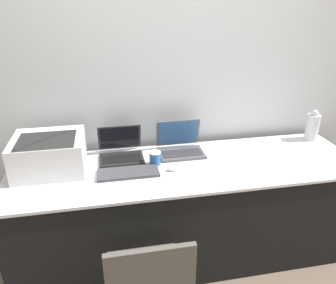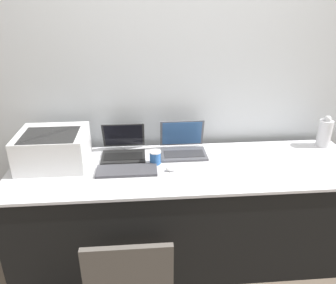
% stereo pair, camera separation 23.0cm
% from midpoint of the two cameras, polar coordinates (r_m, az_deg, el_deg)
% --- Properties ---
extents(wall_back, '(8.00, 0.05, 2.60)m').
position_cam_midpoint_polar(wall_back, '(2.62, 4.85, 10.71)').
color(wall_back, silver).
rests_on(wall_back, ground_plane).
extents(table, '(2.53, 0.76, 0.79)m').
position_cam_midpoint_polar(table, '(2.58, 5.86, -11.98)').
color(table, black).
rests_on(table, ground_plane).
extents(printer, '(0.47, 0.41, 0.24)m').
position_cam_midpoint_polar(printer, '(2.44, -16.89, -0.94)').
color(printer, silver).
rests_on(printer, table).
extents(laptop_left, '(0.33, 0.31, 0.23)m').
position_cam_midpoint_polar(laptop_left, '(2.50, -5.18, -1.24)').
color(laptop_left, black).
rests_on(laptop_left, table).
extents(laptop_right, '(0.34, 0.28, 0.24)m').
position_cam_midpoint_polar(laptop_right, '(2.54, 5.24, -0.83)').
color(laptop_right, '#4C4C51').
rests_on(laptop_right, table).
extents(external_keyboard, '(0.42, 0.16, 0.02)m').
position_cam_midpoint_polar(external_keyboard, '(2.28, -4.35, -5.07)').
color(external_keyboard, '#3D3D42').
rests_on(external_keyboard, table).
extents(coffee_cup, '(0.08, 0.08, 0.10)m').
position_cam_midpoint_polar(coffee_cup, '(2.37, 0.53, -2.76)').
color(coffee_cup, '#285699').
rests_on(coffee_cup, table).
extents(mouse, '(0.07, 0.04, 0.03)m').
position_cam_midpoint_polar(mouse, '(2.29, 3.41, -4.79)').
color(mouse, silver).
rests_on(mouse, table).
extents(metal_pitcher, '(0.11, 0.11, 0.26)m').
position_cam_midpoint_polar(metal_pitcher, '(2.96, 27.67, 1.45)').
color(metal_pitcher, silver).
rests_on(metal_pitcher, table).
extents(chair, '(0.42, 0.48, 0.89)m').
position_cam_midpoint_polar(chair, '(1.88, -2.71, -23.17)').
color(chair, '#4C4742').
rests_on(chair, ground_plane).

